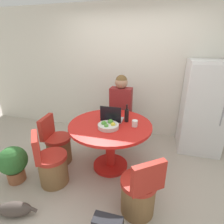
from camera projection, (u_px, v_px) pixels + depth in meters
The scene contains 14 objects.
ground_plane at pixel (106, 178), 2.60m from camera, with size 12.00×12.00×0.00m, color #B2A899.
wall_back at pixel (128, 73), 3.56m from camera, with size 7.00×0.06×2.60m.
refrigerator at pixel (203, 108), 3.06m from camera, with size 0.70×0.66×1.63m.
dining_table at pixel (110, 136), 2.65m from camera, with size 1.23×1.23×0.76m.
chair_near_right_corner at pixel (139, 194), 1.99m from camera, with size 0.48×0.48×0.80m.
chair_left_side at pixel (58, 147), 2.90m from camera, with size 0.43×0.42×0.80m.
chair_near_left_corner at pixel (52, 166), 2.43m from camera, with size 0.48×0.48×0.80m.
person_seated at pixel (121, 106), 3.33m from camera, with size 0.40×0.37×1.35m.
laptop at pixel (112, 118), 2.65m from camera, with size 0.32×0.23×0.25m.
fruit_bowl at pixel (109, 125), 2.45m from camera, with size 0.30×0.30×0.10m.
coffee_cup at pixel (135, 123), 2.48m from camera, with size 0.08×0.08×0.09m.
bottle at pixel (127, 115), 2.62m from camera, with size 0.06×0.06×0.27m.
cat at pixel (13, 209), 2.01m from camera, with size 0.52×0.26×0.18m.
potted_plant at pixel (13, 163), 2.45m from camera, with size 0.39×0.39×0.55m.
Camera 1 is at (0.63, -1.95, 1.88)m, focal length 28.00 mm.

